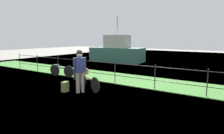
{
  "coord_description": "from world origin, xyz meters",
  "views": [
    {
      "loc": [
        4.09,
        -5.6,
        2.14
      ],
      "look_at": [
        -0.58,
        1.24,
        0.9
      ],
      "focal_mm": 31.73,
      "sensor_mm": 36.0,
      "label": 1
    }
  ],
  "objects": [
    {
      "name": "iron_fence",
      "position": [
        0.0,
        2.1,
        0.61
      ],
      "size": [
        18.04,
        0.04,
        1.04
      ],
      "color": "#28231E",
      "rests_on": "ground"
    },
    {
      "name": "wooden_crate",
      "position": [
        -1.56,
        0.52,
        0.74
      ],
      "size": [
        0.46,
        0.38,
        0.23
      ],
      "primitive_type": "cube",
      "rotation": [
        0.0,
        0.0,
        -0.34
      ],
      "color": "olive",
      "rests_on": "bicycle_main"
    },
    {
      "name": "cyclist_person",
      "position": [
        -1.18,
        -0.1,
        1.0
      ],
      "size": [
        0.38,
        0.51,
        1.68
      ],
      "color": "gray",
      "rests_on": "ground"
    },
    {
      "name": "moored_boat_near",
      "position": [
        -5.45,
        9.17,
        0.88
      ],
      "size": [
        4.8,
        2.51,
        3.95
      ],
      "color": "#336656",
      "rests_on": "ground"
    },
    {
      "name": "bicycle_main",
      "position": [
        -1.19,
        0.39,
        0.33
      ],
      "size": [
        1.61,
        0.61,
        0.62
      ],
      "color": "black",
      "rests_on": "ground"
    },
    {
      "name": "grass_strip",
      "position": [
        0.0,
        3.06,
        0.01
      ],
      "size": [
        27.0,
        2.4,
        0.03
      ],
      "primitive_type": "cube",
      "color": "#478438",
      "rests_on": "ground"
    },
    {
      "name": "ground_plane",
      "position": [
        0.0,
        0.0,
        0.0
      ],
      "size": [
        60.0,
        60.0,
        0.0
      ],
      "primitive_type": "plane",
      "color": "gray"
    },
    {
      "name": "bicycle_parked",
      "position": [
        -4.28,
        1.69,
        0.34
      ],
      "size": [
        1.59,
        0.3,
        0.64
      ],
      "color": "black",
      "rests_on": "ground"
    },
    {
      "name": "mooring_bollard",
      "position": [
        -3.12,
        1.6,
        0.22
      ],
      "size": [
        0.2,
        0.2,
        0.44
      ],
      "primitive_type": "cylinder",
      "color": "#38383D",
      "rests_on": "ground"
    },
    {
      "name": "harbor_water",
      "position": [
        0.0,
        11.05,
        0.0
      ],
      "size": [
        30.0,
        30.0,
        0.0
      ],
      "primitive_type": "plane",
      "color": "#60849E",
      "rests_on": "ground"
    },
    {
      "name": "backpack_on_paving",
      "position": [
        -1.77,
        -0.33,
        0.2
      ],
      "size": [
        0.21,
        0.3,
        0.4
      ],
      "primitive_type": "cube",
      "rotation": [
        0.0,
        0.0,
        4.84
      ],
      "color": "olive",
      "rests_on": "ground"
    },
    {
      "name": "terrier_dog",
      "position": [
        -1.54,
        0.51,
        0.93
      ],
      "size": [
        0.32,
        0.23,
        0.18
      ],
      "color": "silver",
      "rests_on": "wooden_crate"
    }
  ]
}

